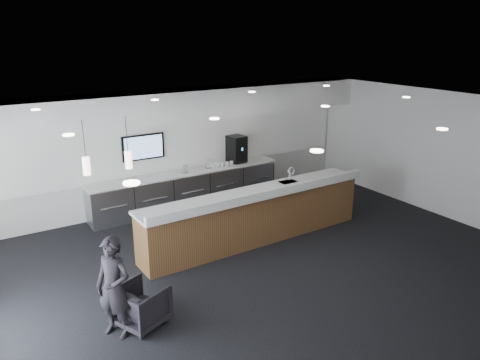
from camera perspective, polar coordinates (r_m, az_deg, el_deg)
ground at (r=9.28m, az=3.75°, el=-10.10°), size 10.00×10.00×0.00m
ceiling at (r=8.31m, az=4.17°, el=8.48°), size 10.00×8.00×0.02m
back_wall at (r=12.00m, az=-7.37°, el=4.01°), size 10.00×0.02×3.00m
right_wall at (r=12.21m, az=23.32°, el=2.91°), size 0.02×8.00×3.00m
soffit_bulkhead at (r=11.38m, az=-6.63°, el=9.19°), size 10.00×0.90×0.70m
alcove_panel at (r=11.95m, az=-7.33°, el=4.45°), size 9.80×0.06×1.40m
back_credenza at (r=11.98m, az=-6.45°, el=-1.09°), size 5.06×0.66×0.95m
wall_tv at (r=11.51m, az=-11.72°, el=3.95°), size 1.05×0.08×0.62m
pendant_left at (r=8.07m, az=-13.32°, el=2.32°), size 0.12×0.12×0.30m
pendant_right at (r=7.89m, az=-18.10°, el=1.53°), size 0.12×0.12×0.30m
ceiling_can_lights at (r=8.31m, az=4.17°, el=8.28°), size 7.00×5.00×0.02m
service_counter at (r=9.99m, az=1.91°, el=-4.32°), size 5.27×0.97×1.49m
coffee_machine at (r=12.51m, az=-0.42°, el=3.80°), size 0.45×0.56×0.71m
info_sign_left at (r=11.66m, az=-6.68°, el=1.36°), size 0.16×0.05×0.21m
info_sign_right at (r=12.01m, az=-3.73°, el=2.05°), size 0.19×0.04×0.25m
armchair at (r=7.57m, az=-11.96°, el=-14.66°), size 0.94×0.92×0.65m
lounge_guest at (r=7.19m, az=-15.13°, el=-12.56°), size 0.63×0.69×1.57m
cup_0 at (r=12.38m, az=-0.50°, el=2.19°), size 0.10×0.10×0.10m
cup_1 at (r=12.31m, az=-1.06°, el=2.10°), size 0.15×0.15×0.10m
cup_2 at (r=12.24m, az=-1.62°, el=2.00°), size 0.13×0.13×0.10m
cup_3 at (r=12.18m, az=-2.18°, el=1.91°), size 0.14×0.14×0.10m
cup_4 at (r=12.11m, az=-2.76°, el=1.81°), size 0.14×0.14×0.10m
cup_5 at (r=12.04m, az=-3.33°, el=1.71°), size 0.11×0.11×0.10m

